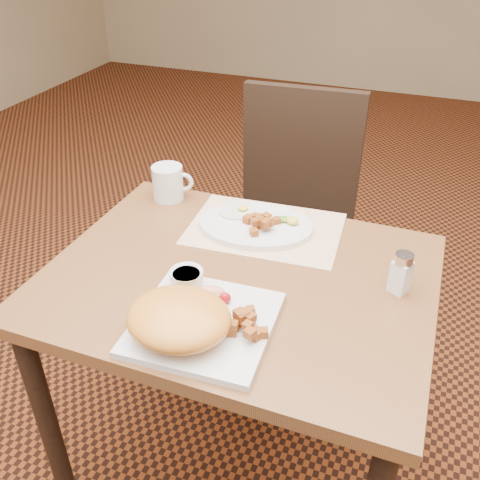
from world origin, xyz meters
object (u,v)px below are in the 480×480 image
object	(u,v)px
coffee_mug	(169,183)
plate_oval	(256,225)
table	(238,310)
salt_shaker	(401,272)
plate_square	(204,324)
chair_far	(291,216)

from	to	relation	value
coffee_mug	plate_oval	bearing A→B (deg)	-13.95
table	salt_shaker	distance (m)	0.40
table	coffee_mug	bearing A→B (deg)	139.08
plate_oval	salt_shaker	distance (m)	0.41
plate_square	plate_oval	size ratio (longest dim) A/B	0.92
coffee_mug	table	bearing A→B (deg)	-40.92
salt_shaker	plate_oval	bearing A→B (deg)	160.58
table	coffee_mug	size ratio (longest dim) A/B	7.68
table	plate_oval	world-z (taller)	plate_oval
table	coffee_mug	distance (m)	0.46
table	plate_oval	bearing A→B (deg)	98.20
chair_far	plate_square	world-z (taller)	chair_far
plate_square	salt_shaker	bearing A→B (deg)	36.27
plate_square	coffee_mug	world-z (taller)	coffee_mug
table	salt_shaker	xyz separation A→B (m)	(0.36, 0.07, 0.16)
plate_oval	chair_far	bearing A→B (deg)	92.49
plate_square	salt_shaker	distance (m)	0.45
plate_oval	coffee_mug	size ratio (longest dim) A/B	2.60
coffee_mug	plate_square	bearing A→B (deg)	-55.83
plate_square	plate_oval	bearing A→B (deg)	94.01
plate_oval	salt_shaker	bearing A→B (deg)	-19.42
plate_oval	coffee_mug	bearing A→B (deg)	166.05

